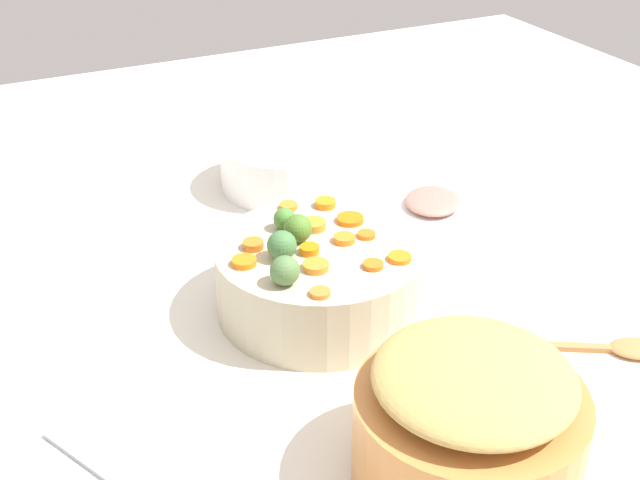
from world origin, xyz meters
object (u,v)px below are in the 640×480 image
object	(u,v)px
metal_pot	(467,438)
casserole_dish	(285,164)
serving_bowl_carrots	(320,278)
ham_plate	(436,210)
wooden_spoon	(598,347)

from	to	relation	value
metal_pot	casserole_dish	xyz separation A→B (m)	(0.12, 0.76, -0.01)
serving_bowl_carrots	ham_plate	size ratio (longest dim) A/B	1.41
serving_bowl_carrots	metal_pot	distance (m)	0.37
ham_plate	wooden_spoon	bearing A→B (deg)	-92.59
metal_pot	casserole_dish	size ratio (longest dim) A/B	1.04
serving_bowl_carrots	metal_pot	xyz separation A→B (m)	(-0.00, -0.37, 0.01)
metal_pot	ham_plate	world-z (taller)	metal_pot
wooden_spoon	ham_plate	bearing A→B (deg)	87.41
metal_pot	ham_plate	xyz separation A→B (m)	(0.31, 0.54, -0.05)
wooden_spoon	ham_plate	world-z (taller)	same
metal_pot	ham_plate	distance (m)	0.63
casserole_dish	ham_plate	world-z (taller)	casserole_dish
metal_pot	wooden_spoon	xyz separation A→B (m)	(0.29, 0.11, -0.05)
serving_bowl_carrots	ham_plate	world-z (taller)	serving_bowl_carrots
metal_pot	wooden_spoon	distance (m)	0.32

